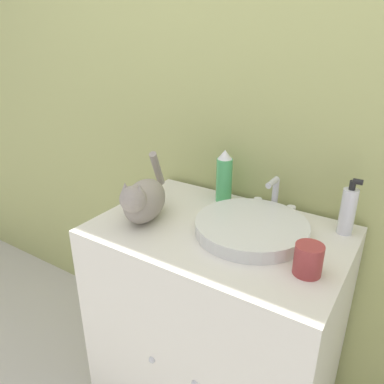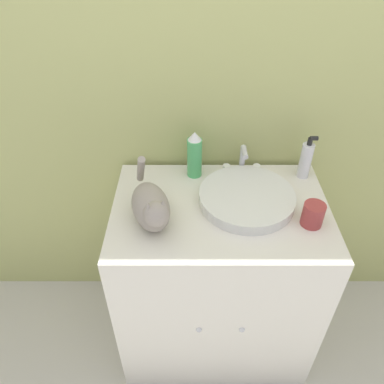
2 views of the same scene
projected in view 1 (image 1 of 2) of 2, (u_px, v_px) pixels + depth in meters
wall_back at (266, 101)px, 1.38m from camera, size 6.00×0.05×2.50m
vanity_cabinet at (216, 327)px, 1.45m from camera, size 0.85×0.59×0.86m
sink_basin at (251, 227)px, 1.24m from camera, size 0.38×0.38×0.04m
faucet at (274, 197)px, 1.38m from camera, size 0.16×0.10×0.14m
cat at (143, 199)px, 1.31m from camera, size 0.20×0.34×0.22m
soap_bottle at (348, 210)px, 1.22m from camera, size 0.05×0.05×0.20m
spray_bottle at (224, 176)px, 1.45m from camera, size 0.06×0.06×0.21m
cup at (308, 260)px, 1.03m from camera, size 0.08×0.08×0.09m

